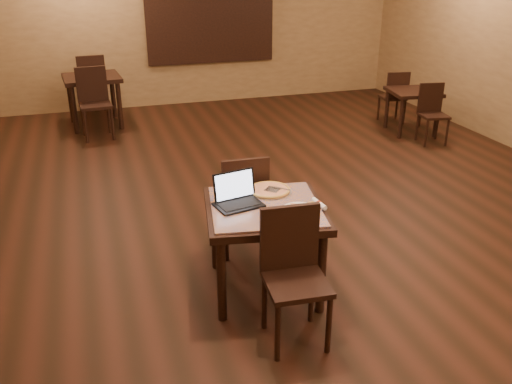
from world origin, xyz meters
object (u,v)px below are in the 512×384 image
object	(u,v)px
chair_main_near	(293,267)
other_table_a_chair_near	(432,110)
laptop	(237,196)
other_table_b_chair_near	(94,98)
tiled_table	(265,217)
pizza_pan	(270,191)
chair_main_far	(243,199)
other_table_a	(413,97)
other_table_b	(92,85)
other_table_b_chair_far	(92,82)
other_table_a_chair_far	(395,94)

from	to	relation	value
chair_main_near	other_table_a_chair_near	world-z (taller)	chair_main_near
laptop	other_table_b_chair_near	xyz separation A→B (m)	(-0.94, 4.61, -0.24)
other_table_a_chair_near	tiled_table	bearing A→B (deg)	-131.64
pizza_pan	chair_main_far	bearing A→B (deg)	108.14
chair_main_near	pizza_pan	world-z (taller)	chair_main_near
other_table_a	other_table_b	size ratio (longest dim) A/B	0.87
other_table_a	other_table_a_chair_near	size ratio (longest dim) A/B	0.94
other_table_b	other_table_b_chair_far	bearing A→B (deg)	84.82
tiled_table	laptop	size ratio (longest dim) A/B	2.68
tiled_table	other_table_b	xyz separation A→B (m)	(-1.13, 5.32, 0.01)
other_table_b	pizza_pan	bearing A→B (deg)	-80.70
chair_main_near	laptop	world-z (taller)	laptop
other_table_a_chair_far	other_table_b_chair_near	world-z (taller)	other_table_b_chair_near
other_table_a	other_table_a_chair_far	distance (m)	0.51
chair_main_far	other_table_a_chair_near	world-z (taller)	chair_main_far
chair_main_near	chair_main_far	world-z (taller)	chair_main_near
other_table_a_chair_far	other_table_b_chair_near	xyz separation A→B (m)	(-4.68, 0.75, 0.10)
chair_main_far	other_table_a_chair_far	size ratio (longest dim) A/B	1.13
other_table_a_chair_far	other_table_b_chair_near	distance (m)	4.74
other_table_b	other_table_b_chair_near	distance (m)	0.61
laptop	other_table_a	xyz separation A→B (m)	(3.75, 3.35, -0.27)
other_table_b	other_table_b_chair_far	distance (m)	0.61
other_table_a	other_table_b	xyz separation A→B (m)	(-4.68, 1.86, 0.12)
pizza_pan	other_table_a_chair_far	xyz separation A→B (m)	(3.42, 3.72, -0.28)
other_table_a	other_table_b_chair_near	xyz separation A→B (m)	(-4.69, 1.25, 0.04)
chair_main_near	other_table_a_chair_far	bearing A→B (deg)	56.39
other_table_b_chair_far	other_table_b	bearing A→B (deg)	84.82
other_table_a_chair_near	other_table_b_chair_near	bearing A→B (deg)	168.21
tiled_table	other_table_a_chair_far	distance (m)	5.32
other_table_a_chair_near	chair_main_near	bearing A→B (deg)	-126.22
chair_main_far	other_table_b_chair_near	world-z (taller)	other_table_b_chair_near
pizza_pan	other_table_a_chair_near	distance (m)	4.40
tiled_table	other_table_a_chair_far	xyz separation A→B (m)	(3.54, 3.96, -0.18)
chair_main_far	other_table_a	world-z (taller)	chair_main_far
pizza_pan	other_table_b	distance (m)	5.23
chair_main_near	other_table_b	xyz separation A→B (m)	(-1.13, 5.93, 0.11)
chair_main_near	other_table_b	bearing A→B (deg)	104.92
pizza_pan	other_table_b_chair_far	xyz separation A→B (m)	(-1.24, 5.69, -0.18)
tiled_table	other_table_a	size ratio (longest dim) A/B	1.32
tiled_table	chair_main_near	xyz separation A→B (m)	(0.01, -0.61, -0.10)
tiled_table	other_table_a_chair_near	size ratio (longest dim) A/B	1.24
tiled_table	pizza_pan	distance (m)	0.29
pizza_pan	other_table_b	xyz separation A→B (m)	(-1.25, 5.08, -0.10)
tiled_table	other_table_b	bearing A→B (deg)	111.91
other_table_a_chair_far	pizza_pan	bearing A→B (deg)	56.07
laptop	pizza_pan	size ratio (longest dim) A/B	1.08
chair_main_far	other_table_a_chair_far	world-z (taller)	chair_main_far
other_table_a	other_table_b_chair_near	distance (m)	4.85
other_table_a_chair_far	other_table_b_chair_far	bearing A→B (deg)	-14.20
laptop	other_table_b_chair_near	world-z (taller)	other_table_b_chair_near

